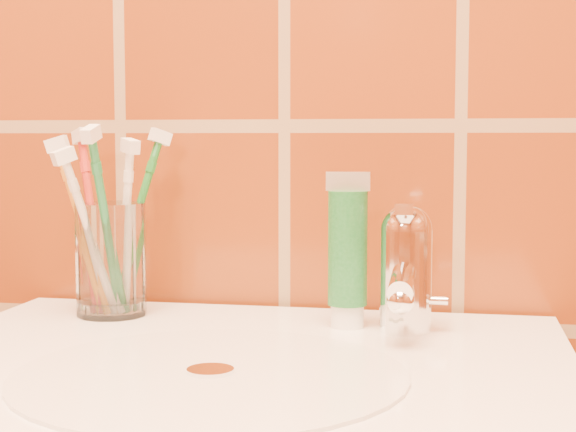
# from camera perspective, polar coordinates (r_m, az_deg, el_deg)

# --- Properties ---
(glass_tumbler) EXTENTS (0.07, 0.07, 0.11)m
(glass_tumbler) POSITION_cam_1_polar(r_m,az_deg,el_deg) (0.91, -11.36, -2.76)
(glass_tumbler) COLOR white
(glass_tumbler) RESTS_ON pedestal_sink
(toothpaste_tube) EXTENTS (0.04, 0.04, 0.15)m
(toothpaste_tube) POSITION_cam_1_polar(r_m,az_deg,el_deg) (0.83, 3.87, -2.53)
(toothpaste_tube) COLOR white
(toothpaste_tube) RESTS_ON pedestal_sink
(faucet) EXTENTS (0.05, 0.11, 0.12)m
(faucet) POSITION_cam_1_polar(r_m,az_deg,el_deg) (0.82, 7.60, -3.09)
(faucet) COLOR white
(faucet) RESTS_ON pedestal_sink
(toothbrush_0) EXTENTS (0.11, 0.11, 0.20)m
(toothbrush_0) POSITION_cam_1_polar(r_m,az_deg,el_deg) (0.92, -12.54, -0.40)
(toothbrush_0) COLOR red
(toothbrush_0) RESTS_ON glass_tumbler
(toothbrush_1) EXTENTS (0.14, 0.13, 0.20)m
(toothbrush_1) POSITION_cam_1_polar(r_m,az_deg,el_deg) (0.92, -9.88, -0.36)
(toothbrush_1) COLOR #1F772C
(toothbrush_1) RESTS_ON glass_tumbler
(toothbrush_2) EXTENTS (0.08, 0.08, 0.19)m
(toothbrush_2) POSITION_cam_1_polar(r_m,az_deg,el_deg) (0.90, -10.47, -0.82)
(toothbrush_2) COLOR white
(toothbrush_2) RESTS_ON glass_tumbler
(toothbrush_3) EXTENTS (0.09, 0.08, 0.19)m
(toothbrush_3) POSITION_cam_1_polar(r_m,az_deg,el_deg) (0.90, -13.08, -0.78)
(toothbrush_3) COLOR orange
(toothbrush_3) RESTS_ON glass_tumbler
(toothbrush_4) EXTENTS (0.12, 0.13, 0.19)m
(toothbrush_4) POSITION_cam_1_polar(r_m,az_deg,el_deg) (0.88, -12.64, -1.24)
(toothbrush_4) COLOR silver
(toothbrush_4) RESTS_ON glass_tumbler
(toothbrush_5) EXTENTS (0.04, 0.14, 0.21)m
(toothbrush_5) POSITION_cam_1_polar(r_m,az_deg,el_deg) (0.87, -11.66, -0.60)
(toothbrush_5) COLOR #1F753F
(toothbrush_5) RESTS_ON glass_tumbler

